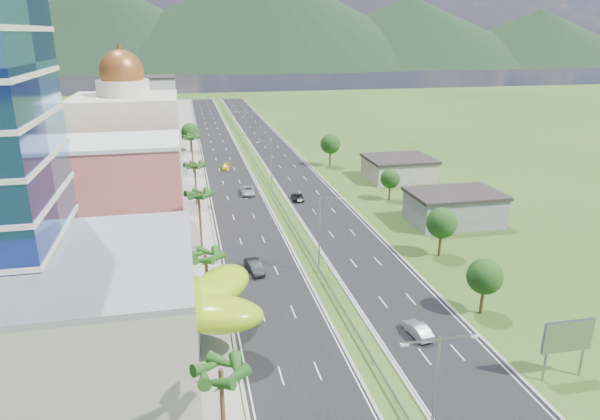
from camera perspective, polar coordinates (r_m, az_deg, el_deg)
ground at (r=66.03m, az=4.18°, el=-10.29°), size 500.00×500.00×0.00m
road_left at (r=149.15m, az=-8.40°, el=5.94°), size 11.00×260.00×0.04m
road_right at (r=150.84m, az=-2.68°, el=6.25°), size 11.00×260.00×0.04m
sidewalk_left at (r=148.85m, az=-12.06°, el=5.72°), size 7.00×260.00×0.12m
median_guardrail at (r=132.25m, az=-4.58°, el=4.75°), size 0.10×216.06×0.76m
streetlight_median_a at (r=42.79m, az=14.26°, el=-17.80°), size 6.04×0.25×11.00m
streetlight_median_b at (r=72.03m, az=2.08°, el=-1.84°), size 6.04×0.25×11.00m
streetlight_median_c at (r=109.66m, az=-3.08°, el=5.23°), size 6.04×0.25×11.00m
streetlight_median_d at (r=153.44m, az=-5.83°, el=8.95°), size 6.04×0.25×11.00m
streetlight_median_e at (r=197.76m, az=-7.38°, el=10.99°), size 6.04×0.25×11.00m
mall_podium at (r=57.94m, az=-26.33°, el=-10.50°), size 30.00×24.00×11.00m
lime_canopy at (r=58.02m, az=-14.12°, el=-9.55°), size 18.00×15.00×7.40m
pink_shophouse at (r=91.41m, az=-18.78°, el=2.07°), size 20.00×15.00×15.00m
domed_building at (r=112.86m, az=-17.83°, el=7.15°), size 20.00×20.00×28.70m
midrise_grey at (r=137.88m, az=-16.41°, el=7.76°), size 16.00×15.00×16.00m
midrise_beige at (r=159.78m, az=-15.90°, el=8.63°), size 16.00×15.00×13.00m
midrise_white at (r=182.16m, az=-15.60°, el=10.57°), size 16.00×15.00×18.00m
billboard at (r=57.36m, az=26.66°, el=-12.08°), size 5.20×0.35×6.20m
shed_near at (r=96.62m, az=16.10°, el=0.09°), size 15.00×10.00×5.00m
shed_far at (r=123.55m, az=10.47°, el=4.28°), size 14.00×12.00×4.40m
palm_tree_a at (r=40.96m, az=-8.44°, el=-17.01°), size 3.60×3.60×9.10m
palm_tree_b at (r=62.50m, az=-10.02°, el=-5.06°), size 3.60×3.60×8.10m
palm_tree_c at (r=80.85m, az=-10.75°, el=1.43°), size 3.60×3.60×9.60m
palm_tree_d at (r=103.32m, az=-11.17°, el=4.54°), size 3.60×3.60×8.60m
palm_tree_e at (r=127.62m, az=-11.51°, el=7.48°), size 3.60×3.60×9.40m
leafy_tree_lfar at (r=152.71m, az=-11.66°, el=8.17°), size 4.90×4.90×8.05m
leafy_tree_ra at (r=65.93m, az=19.11°, el=-6.73°), size 4.20×4.20×6.90m
leafy_tree_rb at (r=80.85m, az=14.88°, el=-1.36°), size 4.55×4.55×7.47m
leafy_tree_rc at (r=106.61m, az=9.60°, el=3.30°), size 3.85×3.85×6.33m
leafy_tree_rd at (r=132.80m, az=3.26°, el=7.03°), size 4.90×4.90×8.05m
mountain_ridge at (r=512.26m, az=-3.70°, el=14.79°), size 860.00×140.00×90.00m
car_dark_left at (r=74.63m, az=-4.89°, el=-6.03°), size 2.55×5.22×1.65m
car_silver_mid_left at (r=110.35m, az=-5.63°, el=2.08°), size 2.70×5.71×1.57m
car_yellow_far_left at (r=131.61m, az=-7.90°, el=4.59°), size 2.33×4.50×1.25m
car_silver_right at (r=61.22m, az=12.41°, el=-12.35°), size 2.09×4.64×1.48m
car_dark_far_right at (r=106.19m, az=-0.27°, el=1.45°), size 2.61×4.96×1.33m
motorcycle at (r=72.76m, az=-4.79°, el=-6.90°), size 0.78×1.90×1.18m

